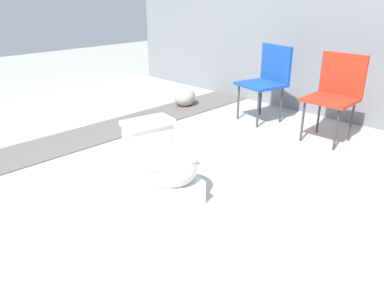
{
  "coord_description": "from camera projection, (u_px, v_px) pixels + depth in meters",
  "views": [
    {
      "loc": [
        2.12,
        -1.4,
        1.38
      ],
      "look_at": [
        0.26,
        0.48,
        0.3
      ],
      "focal_mm": 35.0,
      "sensor_mm": 36.0,
      "label": 1
    }
  ],
  "objects": [
    {
      "name": "gravel_strip",
      "position": [
        97.0,
        133.0,
        3.9
      ],
      "size": [
        0.56,
        8.0,
        0.01
      ],
      "primitive_type": "cube",
      "color": "#605B56",
      "rests_on": "ground"
    },
    {
      "name": "building_wall",
      "position": [
        367.0,
        0.0,
        3.86
      ],
      "size": [
        7.0,
        0.2,
        2.6
      ],
      "primitive_type": "cube",
      "color": "gray",
      "rests_on": "ground"
    },
    {
      "name": "ground_plane",
      "position": [
        122.0,
        189.0,
        2.82
      ],
      "size": [
        14.0,
        14.0,
        0.0
      ],
      "primitive_type": "plane",
      "color": "#A8A59E"
    },
    {
      "name": "toilet",
      "position": [
        163.0,
        166.0,
        2.68
      ],
      "size": [
        0.69,
        0.49,
        0.52
      ],
      "rotation": [
        0.0,
        0.0,
        -0.21
      ],
      "color": "white",
      "rests_on": "ground"
    },
    {
      "name": "boulder_near",
      "position": [
        185.0,
        97.0,
        4.82
      ],
      "size": [
        0.36,
        0.4,
        0.24
      ],
      "primitive_type": "ellipsoid",
      "rotation": [
        0.0,
        0.0,
        1.95
      ],
      "color": "#ADA899",
      "rests_on": "ground"
    },
    {
      "name": "folding_chair_middle",
      "position": [
        336.0,
        88.0,
        3.61
      ],
      "size": [
        0.45,
        0.45,
        0.83
      ],
      "rotation": [
        0.0,
        0.0,
        -1.56
      ],
      "color": "red",
      "rests_on": "ground"
    },
    {
      "name": "folding_chair_left",
      "position": [
        268.0,
        75.0,
        4.17
      ],
      "size": [
        0.53,
        0.53,
        0.83
      ],
      "rotation": [
        0.0,
        0.0,
        -1.8
      ],
      "color": "#1947B2",
      "rests_on": "ground"
    }
  ]
}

